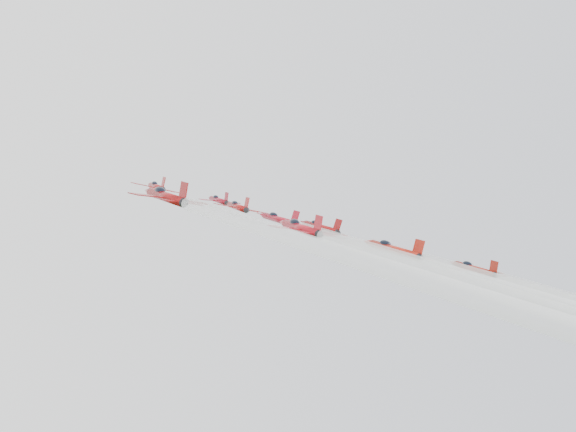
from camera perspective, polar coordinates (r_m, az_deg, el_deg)
jet_lead at (r=145.33m, az=-5.53°, el=1.27°), size 8.79×11.42×6.67m
jet_row2_left at (r=125.82m, az=-10.39°, el=2.29°), size 9.15×11.88×6.94m
jet_row2_center at (r=128.94m, az=-4.04°, el=0.75°), size 9.46×12.28×7.18m
jet_row2_right at (r=132.89m, az=2.56°, el=-0.87°), size 10.17×13.21×7.72m
jet_center at (r=78.40m, az=13.91°, el=-4.67°), size 9.06×87.38×46.87m
jet_rear_farleft at (r=45.78m, az=10.04°, el=-5.30°), size 10.24×98.81×53.00m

